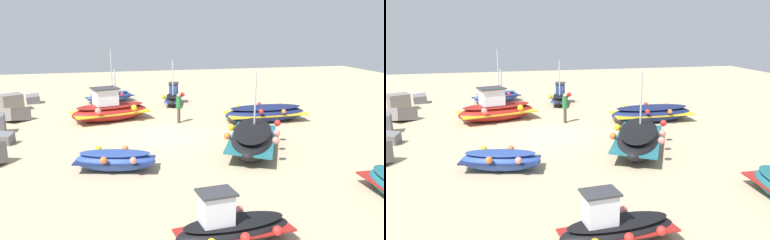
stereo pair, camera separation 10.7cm
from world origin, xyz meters
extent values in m
plane|color=tan|center=(0.00, 0.00, 0.00)|extent=(57.92, 57.92, 0.00)
ellipsoid|color=#2D4C9E|center=(10.05, 2.24, 0.37)|extent=(2.55, 3.71, 0.79)
cube|color=navy|center=(10.05, 2.24, 0.41)|extent=(2.52, 3.59, 0.10)
ellipsoid|color=navy|center=(10.05, 2.24, 0.69)|extent=(2.23, 3.25, 0.16)
cylinder|color=#B7B7BC|center=(10.12, 2.06, 2.29)|extent=(0.08, 0.08, 3.09)
sphere|color=red|center=(9.57, 1.39, 0.63)|extent=(0.26, 0.26, 0.26)
sphere|color=yellow|center=(10.53, 3.09, 0.58)|extent=(0.26, 0.26, 0.26)
ellipsoid|color=maroon|center=(4.14, 2.42, 0.49)|extent=(3.10, 4.93, 1.02)
cube|color=gold|center=(4.14, 2.42, 0.54)|extent=(3.09, 4.76, 0.13)
ellipsoid|color=maroon|center=(4.14, 2.42, 0.90)|extent=(2.71, 4.33, 0.20)
cube|color=white|center=(4.07, 2.68, 1.45)|extent=(1.46, 1.54, 0.95)
cube|color=#333338|center=(4.07, 2.68, 1.96)|extent=(1.70, 1.78, 0.06)
cylinder|color=#B7B7BC|center=(4.24, 2.09, 2.01)|extent=(0.08, 0.08, 2.06)
sphere|color=yellow|center=(3.43, 1.09, 0.86)|extent=(0.34, 0.34, 0.34)
sphere|color=yellow|center=(5.16, 2.72, 0.80)|extent=(0.34, 0.34, 0.34)
sphere|color=#EA7F75|center=(2.82, 3.14, 0.89)|extent=(0.34, 0.34, 0.34)
ellipsoid|color=#2D4C9E|center=(-4.52, 2.58, 0.39)|extent=(2.01, 3.40, 0.80)
cube|color=navy|center=(-4.52, 2.58, 0.43)|extent=(2.01, 3.28, 0.09)
ellipsoid|color=navy|center=(-4.52, 2.58, 0.71)|extent=(1.76, 2.99, 0.15)
sphere|color=yellow|center=(-3.61, 3.21, 0.64)|extent=(0.27, 0.27, 0.27)
sphere|color=orange|center=(-5.16, 3.03, 0.67)|extent=(0.27, 0.27, 0.27)
sphere|color=orange|center=(-3.88, 2.12, 0.67)|extent=(0.27, 0.27, 0.27)
sphere|color=#EA7F75|center=(-5.43, 1.95, 0.67)|extent=(0.27, 0.27, 0.27)
ellipsoid|color=black|center=(8.08, -2.09, 0.35)|extent=(3.19, 1.79, 0.75)
cube|color=#2D4C9E|center=(8.08, -2.09, 0.38)|extent=(3.07, 1.77, 0.12)
ellipsoid|color=black|center=(8.08, -2.09, 0.64)|extent=(2.80, 1.55, 0.16)
cube|color=#2D4784|center=(8.61, -2.23, 1.06)|extent=(0.97, 0.79, 0.73)
cube|color=#333338|center=(8.61, -2.23, 1.46)|extent=(1.12, 0.92, 0.06)
cylinder|color=#B7B7BC|center=(7.85, -2.03, 1.92)|extent=(0.08, 0.08, 2.45)
sphere|color=yellow|center=(7.73, -1.34, 0.64)|extent=(0.30, 0.30, 0.30)
sphere|color=red|center=(8.44, -2.85, 0.63)|extent=(0.30, 0.30, 0.30)
ellipsoid|color=navy|center=(1.86, -6.45, 0.46)|extent=(1.80, 5.00, 0.98)
cube|color=gold|center=(1.86, -6.45, 0.50)|extent=(1.83, 4.80, 0.14)
ellipsoid|color=#151E45|center=(1.86, -6.45, 0.84)|extent=(1.56, 4.40, 0.20)
sphere|color=yellow|center=(2.75, -5.03, 0.74)|extent=(0.26, 0.26, 0.26)
sphere|color=red|center=(0.92, -5.78, 0.83)|extent=(0.26, 0.26, 0.26)
sphere|color=red|center=(2.79, -6.42, 0.85)|extent=(0.26, 0.26, 0.26)
sphere|color=orange|center=(0.96, -7.16, 0.75)|extent=(0.26, 0.26, 0.26)
sphere|color=orange|center=(2.82, -7.81, 0.74)|extent=(0.26, 0.26, 0.26)
ellipsoid|color=black|center=(-3.29, -3.64, 0.52)|extent=(5.78, 4.11, 1.15)
cube|color=#1E6670|center=(-3.29, -3.64, 0.58)|extent=(5.59, 4.03, 0.19)
ellipsoid|color=black|center=(-3.29, -3.64, 0.96)|extent=(5.07, 3.58, 0.26)
cylinder|color=#B7B7BC|center=(-2.55, -4.00, 2.27)|extent=(0.08, 0.08, 2.45)
sphere|color=red|center=(-2.36, -5.26, 0.98)|extent=(0.31, 0.31, 0.31)
sphere|color=yellow|center=(-2.14, -3.02, 0.82)|extent=(0.31, 0.31, 0.31)
sphere|color=#EA7F75|center=(-3.75, -4.60, 0.88)|extent=(0.31, 0.31, 0.31)
sphere|color=orange|center=(-3.52, -2.36, 0.83)|extent=(0.31, 0.31, 0.31)
sphere|color=#EA7F75|center=(-5.13, -3.93, 0.97)|extent=(0.31, 0.31, 0.31)
ellipsoid|color=black|center=(-10.78, -0.22, 0.32)|extent=(1.47, 3.33, 0.69)
cube|color=maroon|center=(-10.78, -0.22, 0.36)|extent=(1.48, 3.21, 0.09)
ellipsoid|color=black|center=(-10.78, -0.22, 0.60)|extent=(1.28, 2.93, 0.14)
cube|color=silver|center=(-10.84, 0.30, 1.06)|extent=(0.72, 0.88, 0.82)
cube|color=#333338|center=(-10.84, 0.30, 1.50)|extent=(0.84, 1.02, 0.06)
sphere|color=red|center=(-11.35, -1.19, 0.52)|extent=(0.26, 0.26, 0.26)
sphere|color=#EA7F75|center=(-10.07, -0.60, 0.56)|extent=(0.26, 0.26, 0.26)
sphere|color=red|center=(-11.45, -0.29, 0.49)|extent=(0.26, 0.26, 0.26)
sphere|color=#EA7F75|center=(-10.17, 0.30, 0.50)|extent=(0.26, 0.26, 0.26)
cylinder|color=brown|center=(2.59, -1.37, 0.43)|extent=(0.14, 0.14, 0.85)
cylinder|color=brown|center=(2.74, -1.44, 0.43)|extent=(0.14, 0.14, 0.85)
cylinder|color=#236B33|center=(2.67, -1.41, 1.18)|extent=(0.32, 0.32, 0.65)
sphere|color=tan|center=(2.67, -1.41, 1.61)|extent=(0.22, 0.22, 0.22)
cube|color=slate|center=(0.30, 7.55, 0.27)|extent=(0.94, 0.88, 0.67)
cube|color=slate|center=(5.33, 7.94, 0.37)|extent=(1.93, 1.80, 1.16)
cube|color=slate|center=(8.54, 8.65, 0.55)|extent=(1.54, 1.62, 1.14)
cube|color=slate|center=(10.84, 7.66, 0.30)|extent=(1.18, 1.10, 0.78)
camera|label=1|loc=(-20.22, 3.12, 5.73)|focal=38.64mm
camera|label=2|loc=(-20.25, 3.01, 5.73)|focal=38.64mm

